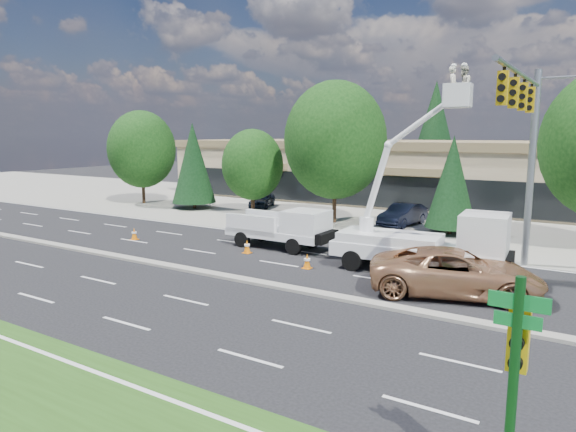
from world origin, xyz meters
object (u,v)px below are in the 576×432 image
Objects in this scene: signal_mast at (528,136)px; street_sign_pole at (515,370)px; bucket_truck at (430,232)px; minivan at (455,272)px; utility_pickup at (284,232)px.

street_sign_pole is (1.97, -15.45, -3.61)m from signal_mast.
bucket_truck is 1.40× the size of minivan.
bucket_truck is at bearing 18.93° from minivan.
utility_pickup is at bearing -175.82° from signal_mast.
signal_mast is 15.99m from street_sign_pole.
signal_mast is 12.73m from utility_pickup.
street_sign_pole is at bearing -178.62° from minivan.
street_sign_pole is at bearing -82.73° from signal_mast.
signal_mast is 5.69m from bucket_truck.
utility_pickup is at bearing 169.08° from bucket_truck.
signal_mast reaches higher than utility_pickup.
bucket_truck is at bearing 111.52° from street_sign_pole.
bucket_truck reaches higher than street_sign_pole.
signal_mast is at bearing -38.12° from minivan.
bucket_truck is 3.13m from minivan.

